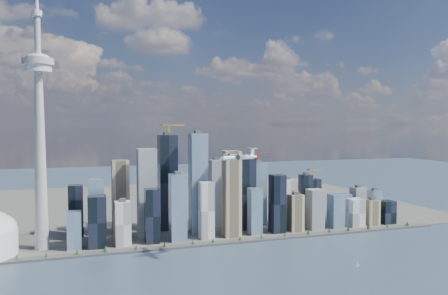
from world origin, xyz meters
name	(u,v)px	position (x,y,z in m)	size (l,w,h in m)	color
ground	(249,291)	(0.00, 0.00, 0.00)	(4000.00, 4000.00, 0.00)	#2E4351
seawall	(203,244)	(0.00, 250.00, 2.00)	(1100.00, 22.00, 4.00)	#383838
land	(163,205)	(0.00, 700.00, 1.50)	(1400.00, 900.00, 3.00)	#4C4C47
shoreline_trees	(203,241)	(0.00, 250.00, 8.78)	(960.53, 7.20, 8.80)	#3F2D1E
skyscraper_cluster	(219,200)	(59.62, 336.82, 73.53)	(736.00, 142.00, 238.32)	black
needle_tower	(39,126)	(-300.00, 310.00, 235.84)	(56.00, 56.00, 550.50)	gray
airplane	(239,157)	(31.40, 131.94, 182.93)	(77.36, 69.03, 19.17)	white
sailboat_west	(358,265)	(212.11, 44.61, 2.99)	(6.67, 3.48, 9.32)	silver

